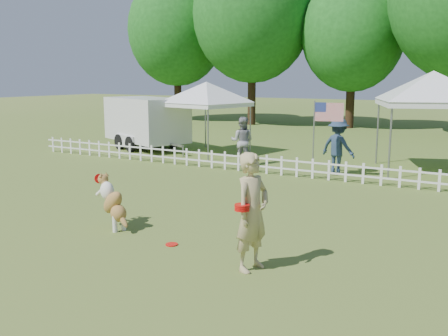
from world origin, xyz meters
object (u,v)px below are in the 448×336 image
Objects in this scene: handler at (252,212)px; spectator_b at (338,146)px; canopy_tent_left at (207,119)px; spectator_a at (242,141)px; dog at (113,203)px; canopy_tent_right at (430,123)px; cargo_trailer at (146,123)px; frisbee_on_turf at (172,244)px; flag_pole at (314,140)px.

spectator_b is at bearing 19.92° from handler.
spectator_a is (2.48, -1.72, -0.54)m from canopy_tent_left.
dog is 0.34× the size of canopy_tent_right.
handler is at bearing -116.84° from canopy_tent_right.
cargo_trailer is (-11.11, -0.16, -0.47)m from canopy_tent_right.
canopy_tent_left is at bearing 118.19° from frisbee_on_turf.
dog is 10.15m from canopy_tent_left.
canopy_tent_left is 6.06m from spectator_b.
cargo_trailer is 2.14× the size of flag_pole.
canopy_tent_right is at bearing 30.88° from flag_pole.
frisbee_on_turf is 7.08m from flag_pole.
frisbee_on_turf is 0.08× the size of canopy_tent_left.
frisbee_on_turf is (-1.77, 0.32, -0.92)m from handler.
canopy_tent_right is 3.98m from flag_pole.
handler is at bearing 115.23° from spectator_b.
spectator_b is (-1.17, 8.32, -0.06)m from handler.
cargo_trailer reaches higher than handler.
canopy_tent_left is 0.88× the size of canopy_tent_right.
spectator_a is at bearing 40.39° from handler.
flag_pole is (8.29, -2.62, 0.07)m from cargo_trailer.
dog is 7.81m from spectator_a.
flag_pole reaches higher than dog.
spectator_b is (2.19, 7.76, 0.34)m from dog.
canopy_tent_right is 1.78× the size of spectator_b.
cargo_trailer reaches higher than frisbee_on_turf.
handler is at bearing -91.33° from flag_pole.
dog is at bearing 171.12° from frisbee_on_turf.
handler reaches higher than spectator_b.
handler is 10.18m from canopy_tent_right.
spectator_a is (-2.88, 0.98, -0.32)m from flag_pole.
flag_pole is 1.32× the size of spectator_b.
handler reaches higher than frisbee_on_turf.
cargo_trailer is at bearing 130.22° from frisbee_on_turf.
canopy_tent_right reaches higher than dog.
frisbee_on_turf is at bearing 91.79° from handler.
flag_pole is (-1.61, 7.31, 0.22)m from handler.
dog is at bearing 91.49° from spectator_b.
frisbee_on_turf is at bearing -126.97° from canopy_tent_right.
canopy_tent_left is at bearing 131.57° from dog.
flag_pole is at bearing 88.66° from frisbee_on_turf.
dog is (-3.36, 0.56, -0.40)m from handler.
handler is at bearing -22.15° from cargo_trailer.
canopy_tent_left is at bearing 139.48° from flag_pole.
spectator_a is at bearing 17.86° from spectator_b.
handler is 0.81× the size of flag_pole.
canopy_tent_right is (2.98, 9.77, 1.55)m from frisbee_on_turf.
handler is at bearing -43.37° from canopy_tent_left.
dog is 0.46× the size of flag_pole.
spectator_b is at bearing 165.08° from spectator_a.
canopy_tent_right is 6.02m from spectator_a.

